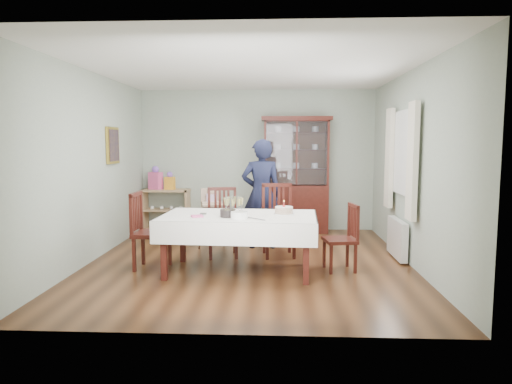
# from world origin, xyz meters

# --- Properties ---
(floor) EXTENTS (5.00, 5.00, 0.00)m
(floor) POSITION_xyz_m (0.00, 0.00, 0.00)
(floor) COLOR #593319
(floor) RESTS_ON ground
(room_shell) EXTENTS (5.00, 5.00, 5.00)m
(room_shell) POSITION_xyz_m (0.00, 0.53, 1.70)
(room_shell) COLOR #9EAA99
(room_shell) RESTS_ON floor
(dining_table) EXTENTS (2.06, 1.25, 0.76)m
(dining_table) POSITION_xyz_m (-0.10, -0.53, 0.38)
(dining_table) COLOR #431710
(dining_table) RESTS_ON floor
(china_cabinet) EXTENTS (1.30, 0.48, 2.18)m
(china_cabinet) POSITION_xyz_m (0.75, 2.26, 1.12)
(china_cabinet) COLOR #431710
(china_cabinet) RESTS_ON floor
(sideboard) EXTENTS (0.90, 0.38, 0.80)m
(sideboard) POSITION_xyz_m (-1.75, 2.28, 0.40)
(sideboard) COLOR tan
(sideboard) RESTS_ON floor
(picture_frame) EXTENTS (0.04, 0.48, 0.58)m
(picture_frame) POSITION_xyz_m (-2.22, 0.80, 1.65)
(picture_frame) COLOR gold
(picture_frame) RESTS_ON room_shell
(window) EXTENTS (0.04, 1.02, 1.22)m
(window) POSITION_xyz_m (2.22, 0.30, 1.55)
(window) COLOR white
(window) RESTS_ON room_shell
(curtain_left) EXTENTS (0.07, 0.30, 1.55)m
(curtain_left) POSITION_xyz_m (2.16, -0.32, 1.45)
(curtain_left) COLOR silver
(curtain_left) RESTS_ON room_shell
(curtain_right) EXTENTS (0.07, 0.30, 1.55)m
(curtain_right) POSITION_xyz_m (2.16, 0.92, 1.45)
(curtain_right) COLOR silver
(curtain_right) RESTS_ON room_shell
(radiator) EXTENTS (0.10, 0.80, 0.55)m
(radiator) POSITION_xyz_m (2.16, 0.30, 0.30)
(radiator) COLOR white
(radiator) RESTS_ON floor
(chair_far_left) EXTENTS (0.53, 0.53, 1.02)m
(chair_far_left) POSITION_xyz_m (-0.41, 0.31, 0.30)
(chair_far_left) COLOR #431710
(chair_far_left) RESTS_ON floor
(chair_far_right) EXTENTS (0.55, 0.55, 1.07)m
(chair_far_right) POSITION_xyz_m (0.42, 0.37, 0.32)
(chair_far_right) COLOR #431710
(chair_far_right) RESTS_ON floor
(chair_end_left) EXTENTS (0.47, 0.47, 1.03)m
(chair_end_left) POSITION_xyz_m (-1.30, -0.40, 0.31)
(chair_end_left) COLOR #431710
(chair_end_left) RESTS_ON floor
(chair_end_right) EXTENTS (0.46, 0.46, 0.89)m
(chair_end_right) POSITION_xyz_m (1.25, -0.38, 0.26)
(chair_end_right) COLOR #431710
(chair_end_right) RESTS_ON floor
(woman) EXTENTS (0.68, 0.48, 1.75)m
(woman) POSITION_xyz_m (0.14, 0.90, 0.88)
(woman) COLOR black
(woman) RESTS_ON floor
(high_chair) EXTENTS (0.53, 0.53, 0.97)m
(high_chair) POSITION_xyz_m (-0.68, 1.02, 0.38)
(high_chair) COLOR black
(high_chair) RESTS_ON floor
(champagne_tray) EXTENTS (0.35, 0.35, 0.21)m
(champagne_tray) POSITION_xyz_m (-0.18, -0.41, 0.83)
(champagne_tray) COLOR silver
(champagne_tray) RESTS_ON dining_table
(birthday_cake) EXTENTS (0.27, 0.27, 0.19)m
(birthday_cake) POSITION_xyz_m (0.49, -0.46, 0.81)
(birthday_cake) COLOR white
(birthday_cake) RESTS_ON dining_table
(plate_stack_dark) EXTENTS (0.27, 0.27, 0.10)m
(plate_stack_dark) POSITION_xyz_m (-0.22, -0.70, 0.81)
(plate_stack_dark) COLOR black
(plate_stack_dark) RESTS_ON dining_table
(plate_stack_white) EXTENTS (0.28, 0.28, 0.09)m
(plate_stack_white) POSITION_xyz_m (-0.06, -0.86, 0.81)
(plate_stack_white) COLOR white
(plate_stack_white) RESTS_ON dining_table
(napkin_stack) EXTENTS (0.18, 0.18, 0.02)m
(napkin_stack) POSITION_xyz_m (-0.61, -0.72, 0.77)
(napkin_stack) COLOR #DE528E
(napkin_stack) RESTS_ON dining_table
(cutlery) EXTENTS (0.12, 0.16, 0.01)m
(cutlery) POSITION_xyz_m (-0.60, -0.50, 0.77)
(cutlery) COLOR silver
(cutlery) RESTS_ON dining_table
(cake_knife) EXTENTS (0.24, 0.23, 0.01)m
(cake_knife) POSITION_xyz_m (0.14, -0.86, 0.77)
(cake_knife) COLOR silver
(cake_knife) RESTS_ON dining_table
(gift_bag_pink) EXTENTS (0.28, 0.24, 0.45)m
(gift_bag_pink) POSITION_xyz_m (-1.94, 2.26, 1.00)
(gift_bag_pink) COLOR #DE528E
(gift_bag_pink) RESTS_ON sideboard
(gift_bag_orange) EXTENTS (0.19, 0.14, 0.34)m
(gift_bag_orange) POSITION_xyz_m (-1.66, 2.26, 0.95)
(gift_bag_orange) COLOR orange
(gift_bag_orange) RESTS_ON sideboard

